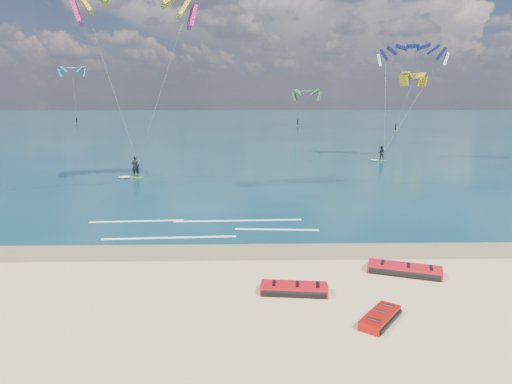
% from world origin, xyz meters
% --- Properties ---
extents(ground, '(320.00, 320.00, 0.00)m').
position_xyz_m(ground, '(0.00, 40.00, 0.00)').
color(ground, tan).
rests_on(ground, ground).
extents(wet_sand_strip, '(320.00, 2.40, 0.01)m').
position_xyz_m(wet_sand_strip, '(0.00, 3.00, 0.00)').
color(wet_sand_strip, olive).
rests_on(wet_sand_strip, ground).
extents(sea, '(320.00, 200.00, 0.04)m').
position_xyz_m(sea, '(0.00, 104.00, 0.02)').
color(sea, '#0B313E').
rests_on(sea, ground).
extents(packed_kite_left, '(2.72, 1.43, 0.41)m').
position_xyz_m(packed_kite_left, '(4.03, -1.56, 0.00)').
color(packed_kite_left, red).
rests_on(packed_kite_left, ground).
extents(packed_kite_mid, '(3.28, 2.19, 0.44)m').
position_xyz_m(packed_kite_mid, '(8.62, 0.16, 0.00)').
color(packed_kite_mid, red).
rests_on(packed_kite_mid, ground).
extents(packed_kite_right, '(2.02, 2.21, 0.36)m').
position_xyz_m(packed_kite_right, '(6.51, -3.75, 0.00)').
color(packed_kite_right, '#A10B06').
rests_on(packed_kite_right, ground).
extents(kitesurfer_main, '(9.33, 9.60, 15.28)m').
position_xyz_m(kitesurfer_main, '(-5.98, 18.44, 7.85)').
color(kitesurfer_main, '#BDD919').
rests_on(kitesurfer_main, sea).
extents(kitesurfer_far, '(8.04, 3.99, 13.23)m').
position_xyz_m(kitesurfer_far, '(18.28, 31.40, 7.37)').
color(kitesurfer_far, '#C1D31F').
rests_on(kitesurfer_far, sea).
extents(shoreline_foam, '(12.65, 3.71, 0.01)m').
position_xyz_m(shoreline_foam, '(0.02, 6.89, 0.04)').
color(shoreline_foam, white).
rests_on(shoreline_foam, ground).
extents(distant_kites, '(79.11, 29.95, 13.46)m').
position_xyz_m(distant_kites, '(-1.05, 85.68, 5.61)').
color(distant_kites, '#318736').
rests_on(distant_kites, ground).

